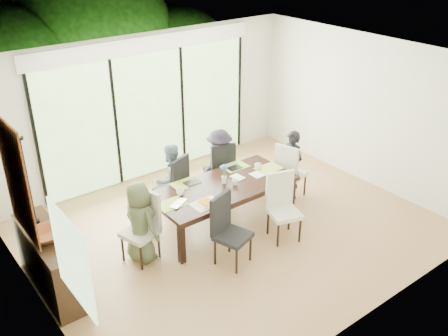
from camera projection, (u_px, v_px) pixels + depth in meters
floor at (234, 230)px, 7.95m from camera, size 6.00×5.00×0.01m
ceiling at (235, 62)px, 6.73m from camera, size 6.00×5.00×0.01m
wall_back at (149, 107)px, 9.11m from camera, size 6.00×0.02×2.70m
wall_front at (375, 228)px, 5.56m from camera, size 6.00×0.02×2.70m
wall_left at (29, 221)px, 5.69m from camera, size 0.02×5.00×2.70m
wall_right at (365, 110)px, 8.98m from camera, size 0.02×5.00×2.70m
glass_doors at (150, 115)px, 9.15m from camera, size 4.20×0.02×2.30m
blinds_header at (146, 44)px, 8.56m from camera, size 4.40×0.06×0.28m
mullion_a at (37, 144)px, 8.00m from camera, size 0.05×0.04×2.30m
mullion_b at (116, 124)px, 8.76m from camera, size 0.05×0.04×2.30m
mullion_c at (182, 108)px, 9.53m from camera, size 0.05×0.04×2.30m
mullion_d at (239, 93)px, 10.29m from camera, size 0.05×0.04×2.30m
side_window at (72, 260)px, 4.80m from camera, size 0.02×0.90×1.00m
deck at (132, 159)px, 10.37m from camera, size 6.00×1.80×0.10m
rail_top at (111, 121)px, 10.67m from camera, size 6.00×0.08×0.06m
foliage_left at (2, 85)px, 9.99m from camera, size 3.20×3.20×3.20m
foliage_mid at (91, 46)px, 11.46m from camera, size 4.00×4.00×4.00m
foliage_right at (176, 64)px, 12.12m from camera, size 2.80×2.80×2.80m
foliage_far at (38, 55)px, 11.49m from camera, size 3.60×3.60×3.60m
table_top at (223, 187)px, 7.78m from camera, size 2.30×1.06×0.06m
table_apron at (223, 192)px, 7.81m from camera, size 2.11×0.86×0.10m
table_leg_fl at (181, 243)px, 7.04m from camera, size 0.09×0.09×0.66m
table_leg_fr at (291, 197)px, 8.22m from camera, size 0.09×0.09×0.66m
table_leg_bl at (151, 217)px, 7.65m from camera, size 0.09×0.09×0.66m
table_leg_br at (257, 177)px, 8.83m from camera, size 0.09×0.09×0.66m
chair_left_end at (139, 228)px, 7.03m from camera, size 0.55×0.55×1.06m
chair_right_end at (292, 170)px, 8.67m from camera, size 0.54×0.54×1.06m
chair_far_left at (170, 184)px, 8.20m from camera, size 0.58×0.58×1.06m
chair_far_right at (219, 167)px, 8.75m from camera, size 0.54×0.54×1.06m
chair_near_left at (233, 231)px, 6.96m from camera, size 0.56×0.56×1.06m
chair_near_right at (285, 209)px, 7.51m from camera, size 0.56×0.56×1.06m
person_left_end at (140, 222)px, 7.00m from camera, size 0.46×0.63×1.24m
person_right_end at (291, 165)px, 8.61m from camera, size 0.40×0.60×1.24m
person_far_left at (171, 179)px, 8.15m from camera, size 0.60×0.40×1.24m
person_far_right at (219, 163)px, 8.70m from camera, size 0.60×0.40×1.24m
placemat_left at (172, 204)px, 7.24m from camera, size 0.42×0.31×0.01m
placemat_right at (269, 168)px, 8.28m from camera, size 0.42×0.31×0.01m
placemat_far_l at (185, 184)px, 7.80m from camera, size 0.42×0.31×0.01m
placemat_far_r at (235, 166)px, 8.34m from camera, size 0.42×0.31×0.01m
placemat_paper at (206, 204)px, 7.25m from camera, size 0.42×0.31×0.01m
tablet_far_l at (192, 183)px, 7.81m from camera, size 0.25×0.17×0.01m
tablet_far_r at (234, 168)px, 8.28m from camera, size 0.23×0.16×0.01m
papers at (259, 174)px, 8.11m from camera, size 0.29×0.21×0.00m
platter_base at (206, 203)px, 7.24m from camera, size 0.25×0.25×0.02m
platter_snacks at (206, 202)px, 7.23m from camera, size 0.19×0.19×0.01m
vase at (224, 180)px, 7.80m from camera, size 0.08×0.08×0.12m
hyacinth_stems at (224, 173)px, 7.75m from camera, size 0.04×0.04×0.15m
hyacinth_blooms at (224, 168)px, 7.70m from camera, size 0.11×0.11×0.11m
laptop at (181, 204)px, 7.22m from camera, size 0.37×0.33×0.02m
cup_a at (180, 192)px, 7.47m from camera, size 0.15×0.15×0.09m
cup_b at (235, 182)px, 7.75m from camera, size 0.14×0.14×0.09m
cup_c at (258, 166)px, 8.25m from camera, size 0.14×0.14×0.09m
book at (234, 179)px, 7.93m from camera, size 0.18×0.23×0.02m
sideboard at (51, 262)px, 6.51m from camera, size 0.43×1.52×0.85m
bowl at (48, 234)px, 6.22m from camera, size 0.45×0.45×0.11m
candlestick_base at (36, 221)px, 6.56m from camera, size 0.09×0.09×0.04m
candlestick_shaft at (28, 181)px, 6.29m from camera, size 0.02×0.02×1.19m
candlestick_pan at (19, 138)px, 6.02m from camera, size 0.09×0.09×0.03m
candle at (19, 134)px, 6.00m from camera, size 0.03×0.03×0.09m
tapestry at (16, 180)px, 5.84m from camera, size 0.02×1.00×1.50m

